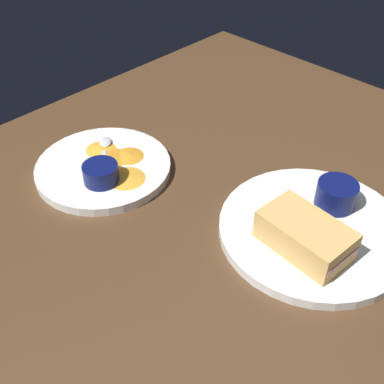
% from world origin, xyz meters
% --- Properties ---
extents(ground_plane, '(1.10, 1.10, 0.03)m').
position_xyz_m(ground_plane, '(0.00, 0.00, -0.01)').
color(ground_plane, '#4C331E').
extents(plate_sandwich_main, '(0.29, 0.29, 0.02)m').
position_xyz_m(plate_sandwich_main, '(-0.08, -0.05, 0.01)').
color(plate_sandwich_main, white).
rests_on(plate_sandwich_main, ground_plane).
extents(sandwich_half_near, '(0.14, 0.09, 0.05)m').
position_xyz_m(sandwich_half_near, '(-0.09, 0.00, 0.04)').
color(sandwich_half_near, tan).
rests_on(sandwich_half_near, plate_sandwich_main).
extents(ramekin_dark_sauce, '(0.06, 0.06, 0.04)m').
position_xyz_m(ramekin_dark_sauce, '(-0.07, -0.11, 0.04)').
color(ramekin_dark_sauce, '#0C144C').
rests_on(ramekin_dark_sauce, plate_sandwich_main).
extents(spoon_by_dark_ramekin, '(0.03, 0.10, 0.01)m').
position_xyz_m(spoon_by_dark_ramekin, '(-0.06, -0.06, 0.02)').
color(spoon_by_dark_ramekin, silver).
rests_on(spoon_by_dark_ramekin, plate_sandwich_main).
extents(plate_chips_companion, '(0.24, 0.24, 0.02)m').
position_xyz_m(plate_chips_companion, '(0.28, 0.08, 0.01)').
color(plate_chips_companion, white).
rests_on(plate_chips_companion, ground_plane).
extents(ramekin_light_gravy, '(0.06, 0.06, 0.03)m').
position_xyz_m(ramekin_light_gravy, '(0.24, 0.11, 0.03)').
color(ramekin_light_gravy, '#0C144C').
rests_on(ramekin_light_gravy, plate_chips_companion).
extents(spoon_by_gravy_ramekin, '(0.08, 0.08, 0.01)m').
position_xyz_m(spoon_by_gravy_ramekin, '(0.31, 0.05, 0.02)').
color(spoon_by_gravy_ramekin, silver).
rests_on(spoon_by_gravy_ramekin, plate_chips_companion).
extents(plantain_chip_scatter, '(0.18, 0.12, 0.01)m').
position_xyz_m(plantain_chip_scatter, '(0.26, 0.06, 0.02)').
color(plantain_chip_scatter, orange).
rests_on(plantain_chip_scatter, plate_chips_companion).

